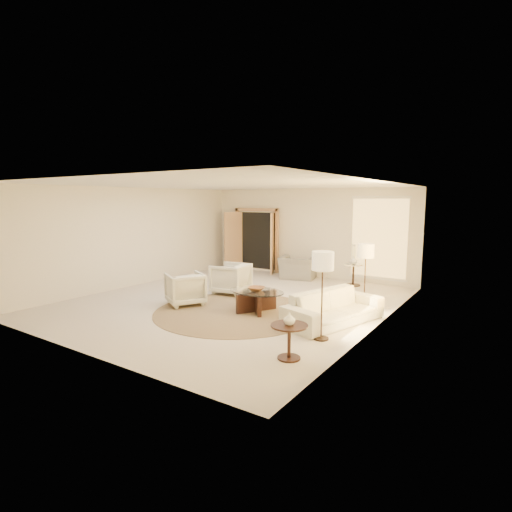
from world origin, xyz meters
The scene contains 18 objects.
room centered at (0.00, 0.00, 1.40)m, with size 7.04×8.04×2.83m.
windows_right centered at (3.45, 0.10, 1.35)m, with size 0.10×6.40×2.40m, color #F7C362, non-canonical shape.
window_back_corner centered at (2.30, 3.95, 1.35)m, with size 1.70×0.10×2.40m, color #F7C362, non-canonical shape.
curtains_right centered at (3.40, 1.00, 1.30)m, with size 0.06×5.20×2.60m, color tan, non-canonical shape.
french_doors centered at (-1.90, 3.82, 1.07)m, with size 1.95×0.66×2.16m.
area_rug centered at (0.59, -0.71, 0.01)m, with size 3.57×3.57×0.01m, color #483624.
sofa centered at (2.72, -0.27, 0.32)m, with size 2.21×0.86×0.64m, color beige.
armchair_left centered at (-0.56, 0.64, 0.44)m, with size 0.86×0.80×0.88m, color beige.
armchair_right centered at (-0.77, -0.85, 0.42)m, with size 0.81×0.76×0.83m, color beige.
accent_chair centered at (-0.02, 3.39, 0.47)m, with size 1.08×0.70×0.94m, color gray.
coffee_table centered at (0.97, -0.44, 0.30)m, with size 1.42×1.42×0.47m.
end_table centered at (2.85, -2.36, 0.37)m, with size 0.58×0.58×0.55m.
side_table centered at (1.79, 3.37, 0.38)m, with size 0.54×0.54×0.63m.
floor_lamp_near centered at (2.90, 1.01, 1.27)m, with size 0.36×0.36×1.50m.
floor_lamp_far centered at (2.90, -1.28, 1.33)m, with size 0.38×0.38×1.57m.
bowl centered at (0.97, -0.44, 0.52)m, with size 0.35×0.35×0.09m, color brown.
end_vase centered at (2.85, -2.36, 0.64)m, with size 0.18×0.18×0.19m, color white.
side_vase centered at (1.79, 3.37, 0.74)m, with size 0.22×0.22×0.23m, color white.
Camera 1 is at (5.70, -7.57, 2.45)m, focal length 28.00 mm.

